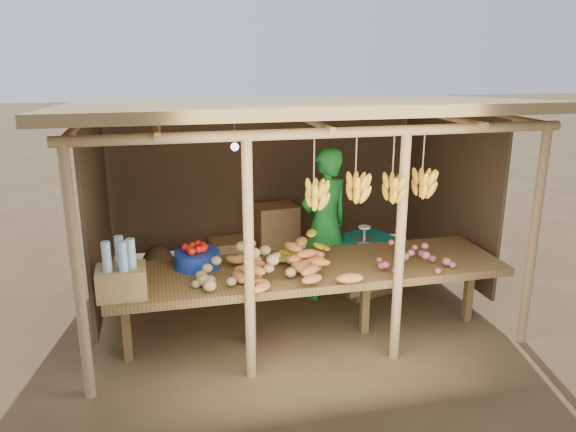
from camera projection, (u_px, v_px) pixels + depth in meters
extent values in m
plane|color=brown|center=(288.00, 300.00, 6.70)|extent=(60.00, 60.00, 0.00)
cylinder|color=#A48154|center=(78.00, 278.00, 4.52)|extent=(0.09, 0.09, 2.20)
cylinder|color=#A48154|center=(533.00, 239.00, 5.45)|extent=(0.09, 0.09, 2.20)
cylinder|color=#A48154|center=(105.00, 191.00, 7.33)|extent=(0.09, 0.09, 2.20)
cylinder|color=#A48154|center=(403.00, 176.00, 8.25)|extent=(0.09, 0.09, 2.20)
cylinder|color=#A48154|center=(249.00, 263.00, 4.83)|extent=(0.09, 0.09, 2.20)
cylinder|color=#A48154|center=(400.00, 250.00, 5.14)|extent=(0.09, 0.09, 2.20)
cylinder|color=#A48154|center=(329.00, 133.00, 4.68)|extent=(4.40, 0.09, 0.09)
cylinder|color=#A48154|center=(262.00, 103.00, 7.48)|extent=(4.40, 0.09, 0.09)
cube|color=olive|center=(288.00, 106.00, 6.05)|extent=(4.70, 3.50, 0.28)
cube|color=#473321|center=(263.00, 176.00, 7.74)|extent=(4.20, 0.04, 1.98)
cube|color=#473321|center=(97.00, 209.00, 6.08)|extent=(0.04, 2.40, 1.98)
cube|color=#473321|center=(446.00, 189.00, 7.00)|extent=(0.04, 2.40, 1.98)
cube|color=brown|center=(310.00, 270.00, 5.59)|extent=(3.90, 1.05, 0.08)
cube|color=brown|center=(126.00, 325.00, 5.31)|extent=(0.08, 0.08, 0.72)
cube|color=brown|center=(251.00, 312.00, 5.57)|extent=(0.08, 0.08, 0.72)
cube|color=brown|center=(365.00, 301.00, 5.84)|extent=(0.08, 0.08, 0.72)
cube|color=brown|center=(469.00, 290.00, 6.10)|extent=(0.08, 0.08, 0.72)
cylinder|color=navy|center=(197.00, 259.00, 5.55)|extent=(0.45, 0.45, 0.16)
cube|color=#987144|center=(122.00, 282.00, 4.87)|extent=(0.42, 0.34, 0.26)
imported|color=#1A7626|center=(325.00, 224.00, 6.58)|extent=(0.78, 0.65, 1.82)
cube|color=brown|center=(364.00, 267.00, 6.92)|extent=(0.81, 0.74, 0.61)
cube|color=#0C8A7E|center=(365.00, 241.00, 6.83)|extent=(0.90, 0.83, 0.06)
cube|color=#987144|center=(276.00, 251.00, 7.64)|extent=(0.59, 0.49, 0.44)
cube|color=#987144|center=(276.00, 221.00, 7.51)|extent=(0.59, 0.49, 0.44)
cube|color=#987144|center=(232.00, 255.00, 7.50)|extent=(0.59, 0.49, 0.44)
ellipsoid|color=#473321|center=(158.00, 263.00, 7.19)|extent=(0.42, 0.42, 0.57)
ellipsoid|color=#473321|center=(189.00, 261.00, 7.27)|extent=(0.42, 0.42, 0.57)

